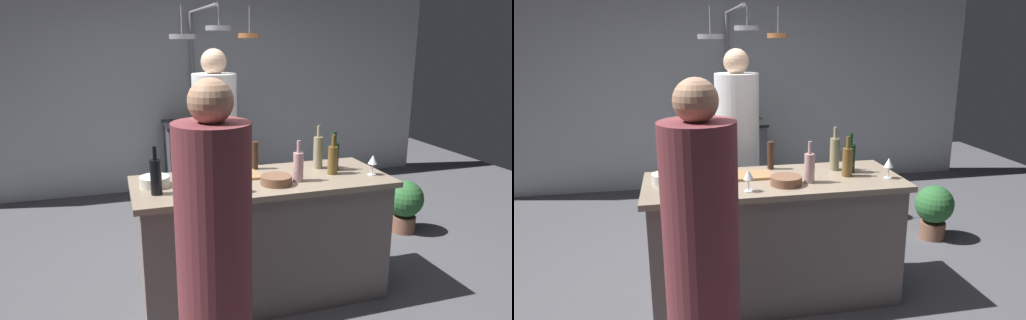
# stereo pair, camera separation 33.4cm
# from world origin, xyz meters

# --- Properties ---
(ground_plane) EXTENTS (9.00, 9.00, 0.00)m
(ground_plane) POSITION_xyz_m (0.00, 0.00, 0.00)
(ground_plane) COLOR #4C4C51
(back_wall) EXTENTS (6.40, 0.16, 2.60)m
(back_wall) POSITION_xyz_m (0.00, 2.85, 1.30)
(back_wall) COLOR #B2B7BC
(back_wall) RESTS_ON ground_plane
(kitchen_island) EXTENTS (1.80, 0.72, 0.90)m
(kitchen_island) POSITION_xyz_m (0.00, 0.00, 0.45)
(kitchen_island) COLOR slate
(kitchen_island) RESTS_ON ground_plane
(stove_range) EXTENTS (0.80, 0.64, 0.89)m
(stove_range) POSITION_xyz_m (0.00, 2.45, 0.45)
(stove_range) COLOR #47474C
(stove_range) RESTS_ON ground_plane
(chef) EXTENTS (0.38, 0.38, 1.78)m
(chef) POSITION_xyz_m (-0.14, 0.86, 0.82)
(chef) COLOR white
(chef) RESTS_ON ground_plane
(bar_stool_left) EXTENTS (0.28, 0.28, 0.68)m
(bar_stool_left) POSITION_xyz_m (-0.48, -0.62, 0.38)
(bar_stool_left) COLOR #4C4C51
(bar_stool_left) RESTS_ON ground_plane
(guest_left) EXTENTS (0.36, 0.36, 1.69)m
(guest_left) POSITION_xyz_m (-0.56, -0.99, 0.78)
(guest_left) COLOR brown
(guest_left) RESTS_ON ground_plane
(overhead_pot_rack) EXTENTS (0.87, 1.41, 2.17)m
(overhead_pot_rack) POSITION_xyz_m (-0.00, 1.94, 1.67)
(overhead_pot_rack) COLOR gray
(overhead_pot_rack) RESTS_ON ground_plane
(potted_plant) EXTENTS (0.36, 0.36, 0.52)m
(potted_plant) POSITION_xyz_m (1.70, 0.69, 0.30)
(potted_plant) COLOR brown
(potted_plant) RESTS_ON ground_plane
(cutting_board) EXTENTS (0.32, 0.22, 0.02)m
(cutting_board) POSITION_xyz_m (-0.16, 0.10, 0.91)
(cutting_board) COLOR #997047
(cutting_board) RESTS_ON kitchen_island
(pepper_mill) EXTENTS (0.05, 0.05, 0.21)m
(pepper_mill) POSITION_xyz_m (0.03, 0.26, 1.01)
(pepper_mill) COLOR #382319
(pepper_mill) RESTS_ON kitchen_island
(wine_bottle_rose) EXTENTS (0.07, 0.07, 0.29)m
(wine_bottle_rose) POSITION_xyz_m (0.22, -0.12, 1.01)
(wine_bottle_rose) COLOR #B78C8E
(wine_bottle_rose) RESTS_ON kitchen_island
(wine_bottle_dark) EXTENTS (0.07, 0.07, 0.31)m
(wine_bottle_dark) POSITION_xyz_m (-0.74, -0.11, 1.02)
(wine_bottle_dark) COLOR black
(wine_bottle_dark) RESTS_ON kitchen_island
(wine_bottle_red) EXTENTS (0.07, 0.07, 0.29)m
(wine_bottle_red) POSITION_xyz_m (0.58, 0.06, 1.01)
(wine_bottle_red) COLOR #143319
(wine_bottle_red) RESTS_ON kitchen_island
(wine_bottle_white) EXTENTS (0.07, 0.07, 0.33)m
(wine_bottle_white) POSITION_xyz_m (0.49, 0.14, 1.03)
(wine_bottle_white) COLOR gray
(wine_bottle_white) RESTS_ON kitchen_island
(wine_bottle_amber) EXTENTS (0.07, 0.07, 0.29)m
(wine_bottle_amber) POSITION_xyz_m (0.52, -0.03, 1.01)
(wine_bottle_amber) COLOR brown
(wine_bottle_amber) RESTS_ON kitchen_island
(wine_glass_by_chef) EXTENTS (0.07, 0.07, 0.15)m
(wine_glass_by_chef) POSITION_xyz_m (0.79, -0.14, 1.01)
(wine_glass_by_chef) COLOR silver
(wine_glass_by_chef) RESTS_ON kitchen_island
(wine_glass_near_right_guest) EXTENTS (0.07, 0.07, 0.15)m
(wine_glass_near_right_guest) POSITION_xyz_m (-0.22, -0.23, 1.01)
(wine_glass_near_right_guest) COLOR silver
(wine_glass_near_right_guest) RESTS_ON kitchen_island
(mixing_bowl_wooden) EXTENTS (0.21, 0.21, 0.06)m
(mixing_bowl_wooden) POSITION_xyz_m (0.05, -0.14, 0.93)
(mixing_bowl_wooden) COLOR brown
(mixing_bowl_wooden) RESTS_ON kitchen_island
(mixing_bowl_ceramic) EXTENTS (0.20, 0.20, 0.07)m
(mixing_bowl_ceramic) POSITION_xyz_m (-0.74, 0.06, 0.93)
(mixing_bowl_ceramic) COLOR silver
(mixing_bowl_ceramic) RESTS_ON kitchen_island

